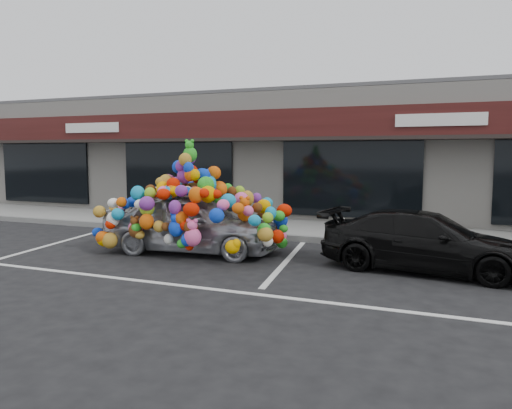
% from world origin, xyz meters
% --- Properties ---
extents(ground, '(90.00, 90.00, 0.00)m').
position_xyz_m(ground, '(0.00, 0.00, 0.00)').
color(ground, black).
rests_on(ground, ground).
extents(shop_building, '(24.00, 7.20, 4.31)m').
position_xyz_m(shop_building, '(0.00, 8.44, 2.16)').
color(shop_building, silver).
rests_on(shop_building, ground).
extents(sidewalk, '(26.00, 3.00, 0.15)m').
position_xyz_m(sidewalk, '(0.00, 4.00, 0.07)').
color(sidewalk, gray).
rests_on(sidewalk, ground).
extents(kerb, '(26.00, 0.18, 0.16)m').
position_xyz_m(kerb, '(0.00, 2.50, 0.07)').
color(kerb, slate).
rests_on(kerb, ground).
extents(parking_stripe_left, '(0.73, 4.37, 0.01)m').
position_xyz_m(parking_stripe_left, '(-3.20, 0.20, 0.00)').
color(parking_stripe_left, silver).
rests_on(parking_stripe_left, ground).
extents(parking_stripe_mid, '(0.73, 4.37, 0.01)m').
position_xyz_m(parking_stripe_mid, '(2.80, 0.20, 0.00)').
color(parking_stripe_mid, silver).
rests_on(parking_stripe_mid, ground).
extents(lane_line, '(14.00, 0.12, 0.01)m').
position_xyz_m(lane_line, '(2.00, -2.30, 0.00)').
color(lane_line, silver).
rests_on(lane_line, ground).
extents(toy_car, '(2.89, 4.39, 2.47)m').
position_xyz_m(toy_car, '(0.53, 0.24, 0.84)').
color(toy_car, '#9CA1A6').
rests_on(toy_car, ground).
extents(black_sedan, '(2.04, 4.08, 1.14)m').
position_xyz_m(black_sedan, '(5.51, 0.39, 0.57)').
color(black_sedan, black).
rests_on(black_sedan, ground).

